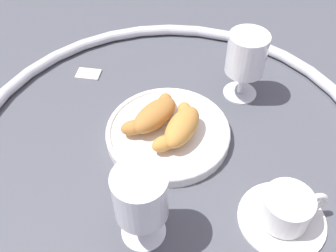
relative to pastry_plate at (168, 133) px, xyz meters
The scene contains 9 objects.
ground_plane 0.03m from the pastry_plate, 114.36° to the right, with size 2.20×2.20×0.00m, color #4C4F56.
table_chrome_rim 0.03m from the pastry_plate, 114.36° to the right, with size 0.74×0.74×0.02m, color silver.
pastry_plate is the anchor object (origin of this frame).
croissant_large 0.04m from the pastry_plate, 64.53° to the right, with size 0.12×0.10×0.04m.
croissant_small 0.04m from the pastry_plate, 114.73° to the left, with size 0.13×0.09×0.04m.
coffee_cup_near 0.25m from the pastry_plate, 77.98° to the right, with size 0.14×0.14×0.06m.
juice_glass_left 0.21m from the pastry_plate, ahead, with size 0.08×0.08×0.14m.
juice_glass_right 0.21m from the pastry_plate, 135.01° to the right, with size 0.08×0.08×0.14m.
sugar_packet 0.25m from the pastry_plate, 99.83° to the left, with size 0.05×0.03×0.01m, color white.
Camera 1 is at (-0.25, -0.37, 0.54)m, focal length 41.67 mm.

